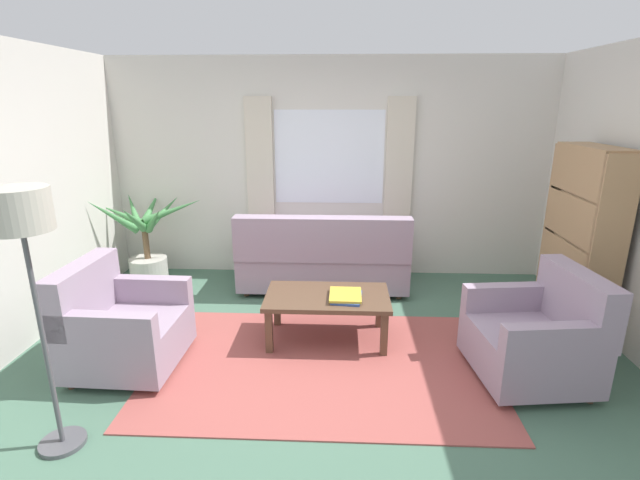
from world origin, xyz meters
name	(u,v)px	position (x,y,z in m)	size (l,w,h in m)	color
ground_plane	(321,365)	(0.00, 0.00, 0.00)	(6.24, 6.24, 0.00)	#476B56
wall_back	(329,169)	(0.00, 2.26, 1.30)	(5.32, 0.12, 2.60)	silver
window_with_curtains	(329,158)	(0.00, 2.18, 1.45)	(1.98, 0.07, 1.40)	white
area_rug	(321,364)	(0.00, 0.00, 0.01)	(2.77, 1.82, 0.01)	#9E4C47
couch	(323,259)	(-0.05, 1.62, 0.37)	(1.90, 0.82, 0.92)	#998499
armchair_left	(120,326)	(-1.62, -0.08, 0.35)	(0.84, 0.86, 0.88)	#998499
armchair_right	(538,337)	(1.68, -0.10, 0.35)	(0.91, 0.93, 0.88)	#998499
coffee_table	(327,301)	(0.04, 0.43, 0.38)	(1.10, 0.64, 0.44)	brown
book_stack_on_table	(346,296)	(0.20, 0.36, 0.46)	(0.29, 0.35, 0.04)	#335199
potted_plant	(146,244)	(-2.15, 1.76, 0.47)	(1.22, 1.25, 1.12)	#B7B2A8
bookshelf	(576,249)	(2.35, 0.85, 0.77)	(0.30, 0.94, 1.72)	#A87F56
standing_lamp	(23,236)	(-1.60, -1.00, 1.38)	(0.34, 0.34, 1.65)	#4C4C51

